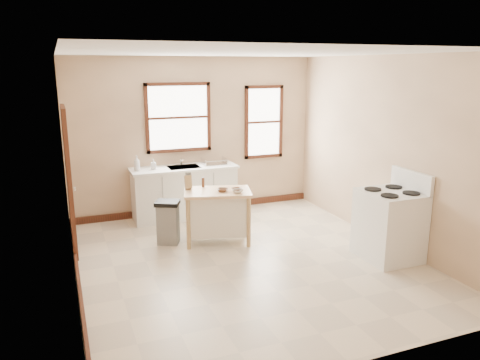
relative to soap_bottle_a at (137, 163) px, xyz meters
The scene contains 23 objects.
floor 2.65m from the soap_bottle_a, 62.83° to the right, with size 5.00×5.00×0.00m, color #C2B29A.
ceiling 3.00m from the soap_bottle_a, 62.83° to the right, with size 5.00×5.00×0.00m, color white.
wall_back 1.21m from the soap_bottle_a, 16.64° to the left, with size 4.50×0.04×2.80m, color beige.
wall_left 2.47m from the soap_bottle_a, 117.69° to the right, with size 0.04×5.00×2.80m, color beige.
wall_right 4.02m from the soap_bottle_a, 32.81° to the right, with size 0.04×5.00×2.80m, color beige.
window_main 1.12m from the soap_bottle_a, 21.04° to the left, with size 1.17×0.06×1.22m, color #371B0F, non-canonical shape.
window_side 2.54m from the soap_bottle_a, ahead, with size 0.77×0.06×1.37m, color #371B0F, non-canonical shape.
door_left 1.40m from the soap_bottle_a, 141.68° to the right, with size 0.06×0.90×2.10m, color #371B0F.
baseboard_back 1.52m from the soap_bottle_a, 15.21° to the left, with size 4.50×0.04×0.12m, color #371B0F.
baseboard_left 2.63m from the soap_bottle_a, 117.06° to the right, with size 0.04×5.00×0.12m, color #371B0F.
sink_counter 1.00m from the soap_bottle_a, ahead, with size 1.86×0.62×0.92m, color silver, non-canonical shape.
faucet 0.84m from the soap_bottle_a, 14.66° to the left, with size 0.03×0.03×0.22m, color silver.
soap_bottle_a is the anchor object (origin of this frame).
soap_bottle_b 0.29m from the soap_bottle_a, ahead, with size 0.08×0.08×0.18m, color #B2B2B2.
dish_rack 1.37m from the soap_bottle_a, ahead, with size 0.42×0.31×0.10m, color silver, non-canonical shape.
kitchen_island 1.76m from the soap_bottle_a, 53.47° to the right, with size 0.99×0.63×0.81m, color tan, non-canonical shape.
knife_block 1.22m from the soap_bottle_a, 60.59° to the right, with size 0.10×0.10×0.20m, color tan, non-canonical shape.
pepper_grinder 1.34m from the soap_bottle_a, 50.89° to the right, with size 0.04×0.04×0.15m, color #3F2011.
bowl_a 1.74m from the soap_bottle_a, 53.15° to the right, with size 0.17×0.17×0.04m, color brown.
bowl_b 1.91m from the soap_bottle_a, 48.82° to the right, with size 0.16×0.16×0.04m, color brown.
bowl_c 1.97m from the soap_bottle_a, 51.69° to the right, with size 0.16×0.16×0.05m, color silver.
trash_bin 1.35m from the soap_bottle_a, 77.42° to the right, with size 0.35×0.29×0.67m, color slate, non-canonical shape.
gas_stove 4.11m from the soap_bottle_a, 42.89° to the right, with size 0.77×0.79×1.23m, color white, non-canonical shape.
Camera 1 is at (-2.30, -5.60, 2.65)m, focal length 35.00 mm.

